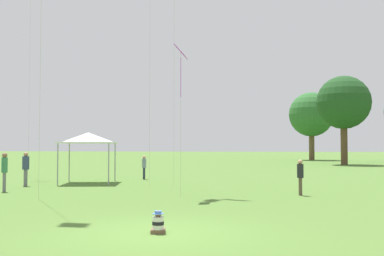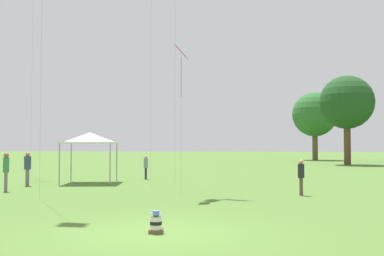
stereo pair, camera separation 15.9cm
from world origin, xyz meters
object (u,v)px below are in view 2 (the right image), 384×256
Objects in this scene: person_standing_3 at (28,166)px; distant_tree_2 at (315,115)px; person_standing_6 at (146,165)px; kite_1 at (181,58)px; distant_tree_0 at (347,103)px; person_standing_7 at (6,167)px; canopy_tent at (90,138)px; person_standing_1 at (301,174)px; seated_toddler at (156,224)px.

person_standing_3 is 0.18× the size of distant_tree_2.
person_standing_6 is 0.15× the size of distant_tree_2.
distant_tree_0 reaches higher than kite_1.
canopy_tent is at bearing 169.85° from person_standing_7.
person_standing_6 is 0.42× the size of canopy_tent.
person_standing_6 is 11.77m from kite_1.
person_standing_1 is at bearing 103.53° from person_standing_7.
person_standing_7 reaches higher than person_standing_3.
canopy_tent is at bearing 162.78° from person_standing_6.
person_standing_3 is at bearing 120.73° from seated_toddler.
person_standing_7 is at bearing -111.86° from canopy_tent.
person_standing_6 is (5.15, 5.71, -0.17)m from person_standing_3.
distant_tree_2 is (10.76, 58.84, 6.66)m from seated_toddler.
person_standing_7 is at bearing -176.49° from person_standing_1.
distant_tree_2 is at bearing 84.37° from person_standing_1.
person_standing_1 is 34.74m from distant_tree_0.
distant_tree_0 is (22.42, 30.70, 6.02)m from person_standing_3.
person_standing_3 is 11.22m from kite_1.
person_standing_3 is 0.99× the size of person_standing_7.
seated_toddler is 44.80m from distant_tree_0.
distant_tree_0 reaches higher than seated_toddler.
kite_1 is at bearing -102.64° from distant_tree_2.
person_standing_6 is at bearing 6.53° from person_standing_3.
canopy_tent is (-2.52, -3.39, 1.70)m from person_standing_6.
seated_toddler is 0.31× the size of person_standing_7.
person_standing_3 is at bearing 171.77° from person_standing_1.
distant_tree_0 reaches higher than person_standing_6.
person_standing_6 is at bearing -110.64° from distant_tree_2.
person_standing_1 is 0.43× the size of canopy_tent.
distant_tree_2 is at bearing 169.72° from person_standing_7.
person_standing_1 is at bearing -103.66° from distant_tree_0.
kite_1 is at bearing -138.06° from person_standing_6.
person_standing_1 is 0.15× the size of distant_tree_0.
distant_tree_0 reaches higher than canopy_tent.
person_standing_6 is (-9.19, 8.22, -0.02)m from person_standing_1.
person_standing_6 is at bearing 53.45° from canopy_tent.
person_standing_6 is at bearing 95.89° from seated_toddler.
kite_1 is 52.46m from distant_tree_2.
seated_toddler is at bearing 58.65° from person_standing_7.
distant_tree_2 is at bearing -1.30° from person_standing_6.
distant_tree_0 is at bearing 64.16° from seated_toddler.
seated_toddler is 0.16× the size of canopy_tent.
person_standing_3 is (-9.97, 11.78, 0.87)m from seated_toddler.
kite_1 reaches higher than person_standing_7.
canopy_tent is at bearing 89.80° from kite_1.
canopy_tent reaches higher than person_standing_3.
person_standing_7 is 0.29× the size of kite_1.
person_standing_7 is at bearing -121.41° from person_standing_3.
person_standing_3 is 1.19× the size of person_standing_6.
seated_toddler is 15.45m from person_standing_3.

